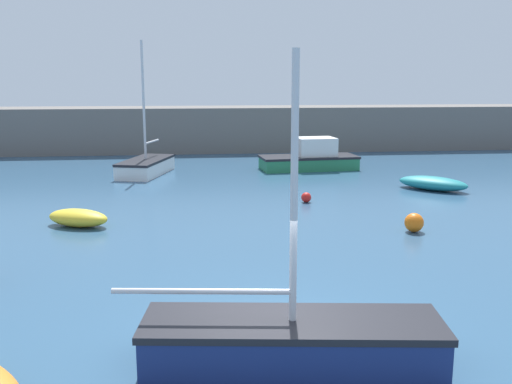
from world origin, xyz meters
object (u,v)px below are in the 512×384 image
at_px(open_tender_yellow, 433,183).
at_px(mooring_buoy_orange, 414,223).
at_px(dinghy_near_pier, 78,218).
at_px(mooring_buoy_red, 306,197).
at_px(cabin_cruiser_white, 311,158).
at_px(sailboat_tall_mast, 146,166).
at_px(sailboat_short_mast, 292,341).

xyz_separation_m(open_tender_yellow, mooring_buoy_orange, (-3.44, -6.54, 0.01)).
xyz_separation_m(dinghy_near_pier, open_tender_yellow, (14.01, 4.66, 0.01)).
height_order(dinghy_near_pier, mooring_buoy_red, dinghy_near_pier).
bearing_deg(dinghy_near_pier, cabin_cruiser_white, 72.18).
bearing_deg(sailboat_tall_mast, mooring_buoy_red, 58.05).
xyz_separation_m(sailboat_short_mast, mooring_buoy_red, (2.79, 12.61, -0.25)).
xyz_separation_m(sailboat_tall_mast, mooring_buoy_orange, (9.16, -12.08, -0.15)).
bearing_deg(dinghy_near_pier, mooring_buoy_orange, 14.43).
bearing_deg(open_tender_yellow, cabin_cruiser_white, -14.05).
bearing_deg(sailboat_short_mast, dinghy_near_pier, 125.55).
xyz_separation_m(sailboat_short_mast, mooring_buoy_orange, (5.28, 7.95, -0.14)).
relative_size(sailboat_short_mast, mooring_buoy_orange, 9.20).
bearing_deg(mooring_buoy_red, open_tender_yellow, 17.66).
bearing_deg(mooring_buoy_red, sailboat_short_mast, -102.46).
distance_m(sailboat_short_mast, mooring_buoy_red, 12.92).
relative_size(sailboat_tall_mast, open_tender_yellow, 2.15).
bearing_deg(open_tender_yellow, sailboat_short_mast, 102.00).
height_order(sailboat_tall_mast, cabin_cruiser_white, sailboat_tall_mast).
distance_m(open_tender_yellow, mooring_buoy_red, 6.22).
height_order(sailboat_short_mast, dinghy_near_pier, sailboat_short_mast).
xyz_separation_m(open_tender_yellow, mooring_buoy_red, (-5.93, -1.89, -0.10)).
relative_size(dinghy_near_pier, mooring_buoy_red, 5.93).
bearing_deg(sailboat_tall_mast, dinghy_near_pier, 8.25).
relative_size(dinghy_near_pier, cabin_cruiser_white, 0.44).
distance_m(mooring_buoy_orange, mooring_buoy_red, 5.28).
bearing_deg(cabin_cruiser_white, sailboat_short_mast, 72.21).
bearing_deg(cabin_cruiser_white, sailboat_tall_mast, -0.31).
distance_m(cabin_cruiser_white, mooring_buoy_orange, 12.82).
relative_size(cabin_cruiser_white, mooring_buoy_orange, 8.80).
bearing_deg(sailboat_short_mast, mooring_buoy_orange, 63.70).
relative_size(sailboat_tall_mast, mooring_buoy_orange, 10.97).
relative_size(sailboat_short_mast, open_tender_yellow, 1.80).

